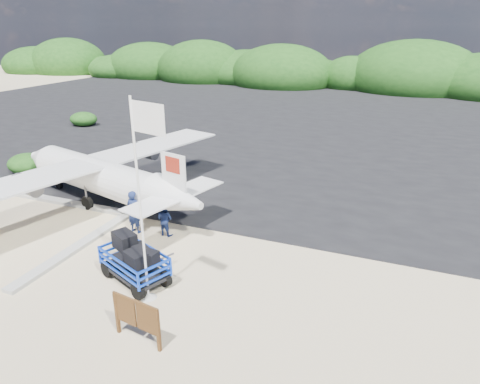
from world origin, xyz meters
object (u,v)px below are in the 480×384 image
object	(u,v)px
flagpole	(149,297)
crew_a	(134,212)
baggage_cart	(136,281)
crew_b	(165,219)
aircraft_small	(244,110)
signboard	(139,341)

from	to	relation	value
flagpole	crew_a	distance (m)	5.25
baggage_cart	crew_b	distance (m)	3.75
baggage_cart	aircraft_small	bearing A→B (deg)	127.21
crew_b	aircraft_small	bearing A→B (deg)	-68.95
signboard	crew_a	world-z (taller)	crew_a
aircraft_small	baggage_cart	bearing A→B (deg)	60.70
crew_b	crew_a	bearing A→B (deg)	17.23
crew_b	signboard	bearing A→B (deg)	120.80
baggage_cart	crew_b	bearing A→B (deg)	126.86
crew_a	baggage_cart	bearing A→B (deg)	130.82
crew_a	crew_b	world-z (taller)	crew_a
crew_b	aircraft_small	world-z (taller)	crew_b
flagpole	aircraft_small	xyz separation A→B (m)	(-9.37, 32.89, 0.00)
baggage_cart	crew_a	world-z (taller)	crew_a
baggage_cart	crew_b	size ratio (longest dim) A/B	1.88
signboard	crew_a	size ratio (longest dim) A/B	0.91
flagpole	crew_b	size ratio (longest dim) A/B	4.54
signboard	aircraft_small	distance (m)	36.32
crew_a	flagpole	bearing A→B (deg)	135.31
signboard	crew_b	distance (m)	6.84
aircraft_small	flagpole	bearing A→B (deg)	61.98
aircraft_small	crew_b	bearing A→B (deg)	60.74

